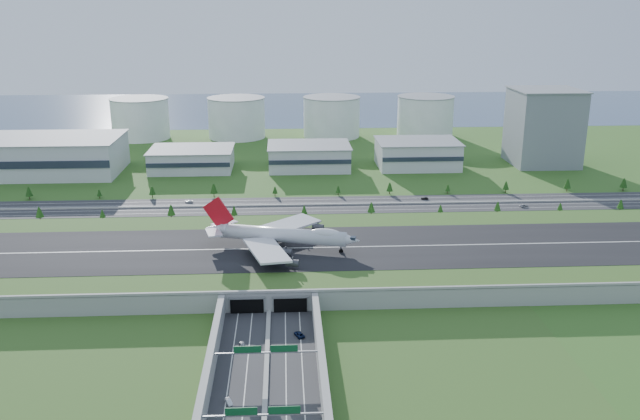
{
  "coord_description": "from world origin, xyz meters",
  "views": [
    {
      "loc": [
        7.16,
        -293.79,
        117.66
      ],
      "look_at": [
        24.8,
        35.0,
        15.59
      ],
      "focal_mm": 38.0,
      "sensor_mm": 36.0,
      "label": 1
    }
  ],
  "objects_px": {
    "car_2": "(299,334)",
    "office_tower": "(544,127)",
    "car_0": "(243,345)",
    "fuel_tank_a": "(140,119)",
    "boeing_747": "(281,235)",
    "car_1": "(229,402)",
    "car_5": "(425,198)",
    "car_7": "(189,201)",
    "car_6": "(524,206)"
  },
  "relations": [
    {
      "from": "boeing_747",
      "to": "car_6",
      "type": "height_order",
      "value": "boeing_747"
    },
    {
      "from": "office_tower",
      "to": "car_0",
      "type": "xyz_separation_m",
      "value": [
        -208.76,
        -272.92,
        -26.53
      ]
    },
    {
      "from": "boeing_747",
      "to": "car_5",
      "type": "distance_m",
      "value": 135.86
    },
    {
      "from": "fuel_tank_a",
      "to": "office_tower",
      "type": "bearing_deg",
      "value": -19.77
    },
    {
      "from": "car_5",
      "to": "car_7",
      "type": "relative_size",
      "value": 0.94
    },
    {
      "from": "office_tower",
      "to": "boeing_747",
      "type": "distance_m",
      "value": 275.39
    },
    {
      "from": "office_tower",
      "to": "car_1",
      "type": "distance_m",
      "value": 374.3
    },
    {
      "from": "boeing_747",
      "to": "car_2",
      "type": "distance_m",
      "value": 73.27
    },
    {
      "from": "car_1",
      "to": "car_2",
      "type": "height_order",
      "value": "car_2"
    },
    {
      "from": "office_tower",
      "to": "car_5",
      "type": "relative_size",
      "value": 12.3
    },
    {
      "from": "fuel_tank_a",
      "to": "car_5",
      "type": "xyz_separation_m",
      "value": [
        213.23,
        -206.65,
        -16.64
      ]
    },
    {
      "from": "office_tower",
      "to": "fuel_tank_a",
      "type": "distance_m",
      "value": 340.18
    },
    {
      "from": "boeing_747",
      "to": "car_2",
      "type": "xyz_separation_m",
      "value": [
        6.41,
        -71.7,
        -13.63
      ]
    },
    {
      "from": "car_0",
      "to": "car_2",
      "type": "xyz_separation_m",
      "value": [
        20.25,
        7.11,
        -0.08
      ]
    },
    {
      "from": "boeing_747",
      "to": "car_1",
      "type": "distance_m",
      "value": 115.8
    },
    {
      "from": "car_6",
      "to": "car_5",
      "type": "bearing_deg",
      "value": 51.54
    },
    {
      "from": "car_0",
      "to": "car_1",
      "type": "xyz_separation_m",
      "value": [
        -2.29,
        -35.04,
        -0.16
      ]
    },
    {
      "from": "car_0",
      "to": "car_5",
      "type": "bearing_deg",
      "value": 48.19
    },
    {
      "from": "boeing_747",
      "to": "car_2",
      "type": "bearing_deg",
      "value": -69.22
    },
    {
      "from": "car_2",
      "to": "car_6",
      "type": "distance_m",
      "value": 207.81
    },
    {
      "from": "fuel_tank_a",
      "to": "car_0",
      "type": "distance_m",
      "value": 403.89
    },
    {
      "from": "fuel_tank_a",
      "to": "car_1",
      "type": "relative_size",
      "value": 11.99
    },
    {
      "from": "boeing_747",
      "to": "car_1",
      "type": "height_order",
      "value": "boeing_747"
    },
    {
      "from": "car_2",
      "to": "car_7",
      "type": "height_order",
      "value": "car_2"
    },
    {
      "from": "car_5",
      "to": "car_7",
      "type": "bearing_deg",
      "value": -83.2
    },
    {
      "from": "car_7",
      "to": "car_6",
      "type": "bearing_deg",
      "value": 90.13
    },
    {
      "from": "car_2",
      "to": "car_5",
      "type": "height_order",
      "value": "car_2"
    },
    {
      "from": "car_0",
      "to": "car_5",
      "type": "xyz_separation_m",
      "value": [
        102.0,
        181.28,
        -0.12
      ]
    },
    {
      "from": "boeing_747",
      "to": "car_6",
      "type": "relative_size",
      "value": 13.95
    },
    {
      "from": "fuel_tank_a",
      "to": "boeing_747",
      "type": "bearing_deg",
      "value": -67.97
    },
    {
      "from": "car_7",
      "to": "car_5",
      "type": "bearing_deg",
      "value": 95.27
    },
    {
      "from": "car_7",
      "to": "car_1",
      "type": "bearing_deg",
      "value": 16.28
    },
    {
      "from": "car_2",
      "to": "office_tower",
      "type": "bearing_deg",
      "value": -147.01
    },
    {
      "from": "car_7",
      "to": "office_tower",
      "type": "bearing_deg",
      "value": 115.53
    },
    {
      "from": "office_tower",
      "to": "boeing_747",
      "type": "relative_size",
      "value": 0.75
    },
    {
      "from": "fuel_tank_a",
      "to": "car_5",
      "type": "bearing_deg",
      "value": -44.1
    },
    {
      "from": "boeing_747",
      "to": "car_7",
      "type": "distance_m",
      "value": 118.9
    },
    {
      "from": "office_tower",
      "to": "car_1",
      "type": "bearing_deg",
      "value": -124.42
    },
    {
      "from": "car_5",
      "to": "office_tower",
      "type": "bearing_deg",
      "value": 137.92
    },
    {
      "from": "office_tower",
      "to": "car_5",
      "type": "xyz_separation_m",
      "value": [
        -106.77,
        -91.65,
        -26.64
      ]
    },
    {
      "from": "boeing_747",
      "to": "car_5",
      "type": "bearing_deg",
      "value": 64.96
    },
    {
      "from": "fuel_tank_a",
      "to": "boeing_747",
      "type": "distance_m",
      "value": 333.47
    },
    {
      "from": "car_2",
      "to": "car_6",
      "type": "bearing_deg",
      "value": -153.18
    },
    {
      "from": "car_1",
      "to": "car_6",
      "type": "height_order",
      "value": "car_6"
    },
    {
      "from": "car_1",
      "to": "car_6",
      "type": "distance_m",
      "value": 254.56
    },
    {
      "from": "car_5",
      "to": "car_7",
      "type": "distance_m",
      "value": 144.72
    },
    {
      "from": "office_tower",
      "to": "car_0",
      "type": "relative_size",
      "value": 11.0
    },
    {
      "from": "office_tower",
      "to": "car_1",
      "type": "height_order",
      "value": "office_tower"
    },
    {
      "from": "fuel_tank_a",
      "to": "boeing_747",
      "type": "xyz_separation_m",
      "value": [
        125.08,
        -309.11,
        -2.98
      ]
    },
    {
      "from": "car_1",
      "to": "car_7",
      "type": "relative_size",
      "value": 0.87
    }
  ]
}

